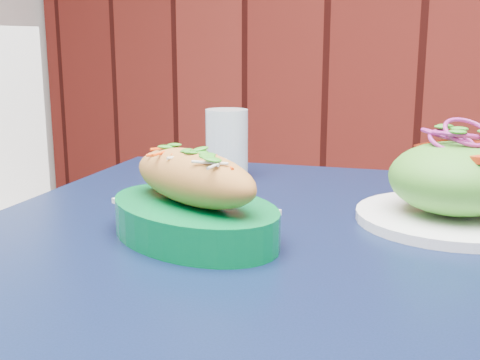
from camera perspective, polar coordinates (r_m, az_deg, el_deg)
The scene contains 4 objects.
cafe_table at distance 0.72m, azimuth 5.91°, elevation -11.72°, with size 0.98×0.98×0.75m.
banh_mi_basket at distance 0.67m, azimuth -4.43°, elevation -2.04°, with size 0.27×0.22×0.11m.
salad_plate at distance 0.77m, azimuth 19.73°, elevation -0.47°, with size 0.23×0.23×0.12m.
water_glass at distance 0.98m, azimuth -1.25°, elevation 3.46°, with size 0.07×0.07×0.11m, color silver.
Camera 1 is at (0.23, 0.61, 0.96)m, focal length 45.00 mm.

